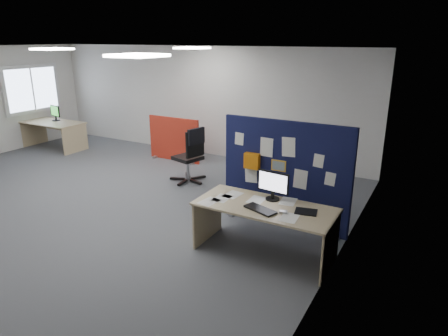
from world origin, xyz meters
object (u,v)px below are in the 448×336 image
at_px(navy_divider, 284,175).
at_px(second_desk, 54,128).
at_px(monitor_second, 55,112).
at_px(red_divider, 174,140).
at_px(office_chair, 191,152).
at_px(monitor_main, 273,184).
at_px(main_desk, 266,216).

height_order(navy_divider, second_desk, navy_divider).
distance_m(second_desk, monitor_second, 0.42).
height_order(second_desk, monitor_second, monitor_second).
xyz_separation_m(red_divider, second_desk, (-3.52, -0.64, 0.04)).
bearing_deg(navy_divider, office_chair, 158.37).
bearing_deg(monitor_main, office_chair, 152.27).
distance_m(navy_divider, second_desk, 7.29).
xyz_separation_m(monitor_main, second_desk, (-7.26, 2.16, -0.40)).
xyz_separation_m(navy_divider, main_desk, (0.12, -0.94, -0.29)).
bearing_deg(navy_divider, second_desk, 168.74).
height_order(navy_divider, main_desk, navy_divider).
xyz_separation_m(monitor_main, office_chair, (-2.48, 1.67, -0.30)).
xyz_separation_m(main_desk, red_divider, (-3.74, 3.01, -0.04)).
relative_size(monitor_main, red_divider, 0.33).
bearing_deg(monitor_main, navy_divider, 105.41).
bearing_deg(second_desk, monitor_main, -16.56).
bearing_deg(monitor_second, second_desk, -57.00).
xyz_separation_m(navy_divider, monitor_main, (0.12, -0.74, 0.10)).
relative_size(red_divider, second_desk, 0.83).
relative_size(main_desk, second_desk, 1.10).
xyz_separation_m(monitor_main, monitor_second, (-7.31, 2.28, -0.00)).
bearing_deg(navy_divider, red_divider, 150.35).
bearing_deg(red_divider, monitor_second, -171.81).
relative_size(second_desk, monitor_second, 3.82).
relative_size(monitor_main, office_chair, 0.40).
distance_m(second_desk, office_chair, 4.81).
bearing_deg(office_chair, main_desk, -22.54).
bearing_deg(office_chair, red_divider, 152.88).
bearing_deg(navy_divider, main_desk, -82.98).
xyz_separation_m(second_desk, office_chair, (4.78, -0.49, 0.10)).
bearing_deg(second_desk, monitor_second, 109.26).
relative_size(monitor_second, office_chair, 0.39).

